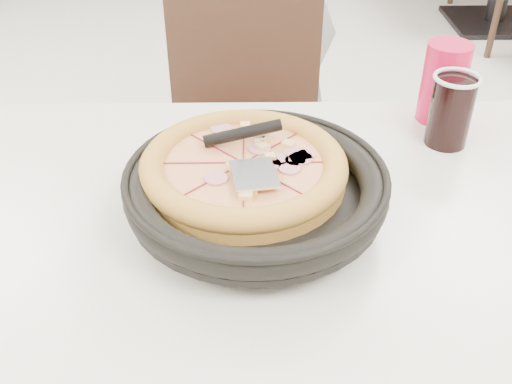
{
  "coord_description": "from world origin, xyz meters",
  "views": [
    {
      "loc": [
        0.27,
        -1.13,
        1.34
      ],
      "look_at": [
        0.28,
        -0.37,
        0.8
      ],
      "focal_mm": 42.0,
      "sensor_mm": 36.0,
      "label": 1
    }
  ],
  "objects_px": {
    "cola_glass": "(450,113)",
    "red_cup": "(444,83)",
    "main_table": "(242,367)",
    "pizza": "(244,174)",
    "chair_far": "(236,159)",
    "pizza_pan": "(256,196)"
  },
  "relations": [
    {
      "from": "cola_glass",
      "to": "red_cup",
      "type": "xyz_separation_m",
      "value": [
        0.01,
        0.1,
        0.02
      ]
    },
    {
      "from": "main_table",
      "to": "chair_far",
      "type": "xyz_separation_m",
      "value": [
        -0.02,
        0.61,
        0.1
      ]
    },
    {
      "from": "chair_far",
      "to": "pizza",
      "type": "distance_m",
      "value": 0.67
    },
    {
      "from": "red_cup",
      "to": "chair_far",
      "type": "bearing_deg",
      "value": 145.89
    },
    {
      "from": "pizza_pan",
      "to": "pizza",
      "type": "height_order",
      "value": "pizza"
    },
    {
      "from": "main_table",
      "to": "red_cup",
      "type": "height_order",
      "value": "red_cup"
    },
    {
      "from": "cola_glass",
      "to": "chair_far",
      "type": "bearing_deg",
      "value": 137.04
    },
    {
      "from": "chair_far",
      "to": "pizza",
      "type": "height_order",
      "value": "chair_far"
    },
    {
      "from": "pizza_pan",
      "to": "pizza",
      "type": "relative_size",
      "value": 1.22
    },
    {
      "from": "cola_glass",
      "to": "main_table",
      "type": "bearing_deg",
      "value": -150.18
    },
    {
      "from": "cola_glass",
      "to": "pizza",
      "type": "bearing_deg",
      "value": -153.32
    },
    {
      "from": "main_table",
      "to": "red_cup",
      "type": "bearing_deg",
      "value": 38.59
    },
    {
      "from": "pizza_pan",
      "to": "pizza",
      "type": "xyz_separation_m",
      "value": [
        -0.02,
        0.04,
        0.02
      ]
    },
    {
      "from": "chair_far",
      "to": "pizza_pan",
      "type": "relative_size",
      "value": 2.41
    },
    {
      "from": "main_table",
      "to": "chair_far",
      "type": "height_order",
      "value": "chair_far"
    },
    {
      "from": "red_cup",
      "to": "pizza",
      "type": "bearing_deg",
      "value": -143.7
    },
    {
      "from": "cola_glass",
      "to": "red_cup",
      "type": "bearing_deg",
      "value": 83.74
    },
    {
      "from": "pizza",
      "to": "pizza_pan",
      "type": "bearing_deg",
      "value": -61.47
    },
    {
      "from": "chair_far",
      "to": "pizza",
      "type": "xyz_separation_m",
      "value": [
        0.03,
        -0.58,
        0.34
      ]
    },
    {
      "from": "pizza",
      "to": "chair_far",
      "type": "bearing_deg",
      "value": 92.57
    },
    {
      "from": "pizza_pan",
      "to": "cola_glass",
      "type": "distance_m",
      "value": 0.43
    },
    {
      "from": "pizza",
      "to": "cola_glass",
      "type": "bearing_deg",
      "value": 26.68
    }
  ]
}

